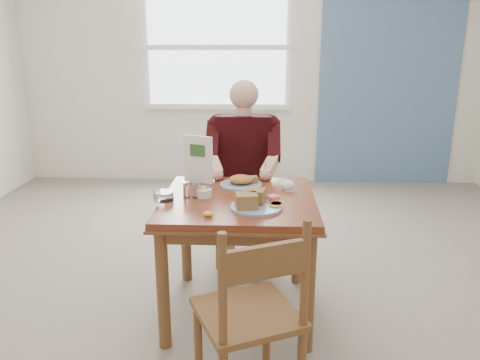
{
  "coord_description": "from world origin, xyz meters",
  "views": [
    {
      "loc": [
        0.13,
        -2.62,
        1.61
      ],
      "look_at": [
        0.01,
        0.0,
        0.86
      ],
      "focal_mm": 35.0,
      "sensor_mm": 36.0,
      "label": 1
    }
  ],
  "objects_px": {
    "table": "(239,215)",
    "far_plate": "(242,182)",
    "chair_near": "(252,317)",
    "near_plate": "(254,202)",
    "diner": "(243,160)",
    "chair_far": "(244,199)"
  },
  "relations": [
    {
      "from": "table",
      "to": "far_plate",
      "type": "bearing_deg",
      "value": 88.02
    },
    {
      "from": "table",
      "to": "near_plate",
      "type": "relative_size",
      "value": 3.0
    },
    {
      "from": "chair_far",
      "to": "diner",
      "type": "distance_m",
      "value": 0.34
    },
    {
      "from": "table",
      "to": "chair_near",
      "type": "relative_size",
      "value": 0.97
    },
    {
      "from": "diner",
      "to": "far_plate",
      "type": "xyz_separation_m",
      "value": [
        0.01,
        -0.46,
        -0.03
      ]
    },
    {
      "from": "chair_far",
      "to": "diner",
      "type": "height_order",
      "value": "diner"
    },
    {
      "from": "table",
      "to": "chair_far",
      "type": "distance_m",
      "value": 0.81
    },
    {
      "from": "diner",
      "to": "near_plate",
      "type": "height_order",
      "value": "diner"
    },
    {
      "from": "chair_far",
      "to": "chair_near",
      "type": "distance_m",
      "value": 1.63
    },
    {
      "from": "chair_near",
      "to": "near_plate",
      "type": "bearing_deg",
      "value": 90.28
    },
    {
      "from": "chair_far",
      "to": "far_plate",
      "type": "relative_size",
      "value": 3.09
    },
    {
      "from": "chair_near",
      "to": "near_plate",
      "type": "height_order",
      "value": "chair_near"
    },
    {
      "from": "diner",
      "to": "near_plate",
      "type": "bearing_deg",
      "value": -83.92
    },
    {
      "from": "table",
      "to": "far_plate",
      "type": "distance_m",
      "value": 0.28
    },
    {
      "from": "table",
      "to": "far_plate",
      "type": "height_order",
      "value": "far_plate"
    },
    {
      "from": "chair_far",
      "to": "chair_near",
      "type": "xyz_separation_m",
      "value": [
        0.1,
        -1.63,
        0.0
      ]
    },
    {
      "from": "table",
      "to": "chair_near",
      "type": "distance_m",
      "value": 0.85
    },
    {
      "from": "diner",
      "to": "far_plate",
      "type": "distance_m",
      "value": 0.46
    },
    {
      "from": "chair_near",
      "to": "near_plate",
      "type": "xyz_separation_m",
      "value": [
        -0.0,
        0.65,
        0.31
      ]
    },
    {
      "from": "table",
      "to": "chair_near",
      "type": "bearing_deg",
      "value": -83.3
    },
    {
      "from": "table",
      "to": "chair_far",
      "type": "xyz_separation_m",
      "value": [
        0.0,
        0.8,
        -0.16
      ]
    },
    {
      "from": "chair_far",
      "to": "diner",
      "type": "xyz_separation_m",
      "value": [
        0.0,
        -0.09,
        0.33
      ]
    }
  ]
}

